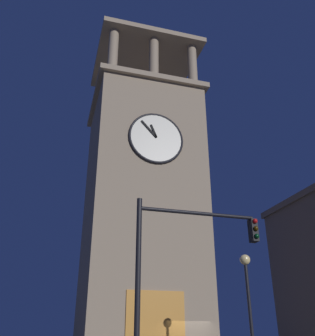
# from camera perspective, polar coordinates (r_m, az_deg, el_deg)

# --- Properties ---
(clocktower) EXTENTS (7.83, 7.92, 25.56)m
(clocktower) POSITION_cam_1_polar(r_m,az_deg,el_deg) (25.99, -2.45, -6.45)
(clocktower) COLOR gray
(clocktower) RESTS_ON ground_plane
(traffic_signal_near) EXTENTS (4.03, 0.41, 5.58)m
(traffic_signal_near) POSITION_cam_1_polar(r_m,az_deg,el_deg) (11.60, 3.65, -13.53)
(traffic_signal_near) COLOR black
(traffic_signal_near) RESTS_ON ground_plane
(street_lamp) EXTENTS (0.44, 0.44, 4.94)m
(street_lamp) POSITION_cam_1_polar(r_m,az_deg,el_deg) (16.86, 13.54, -17.57)
(street_lamp) COLOR black
(street_lamp) RESTS_ON ground_plane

